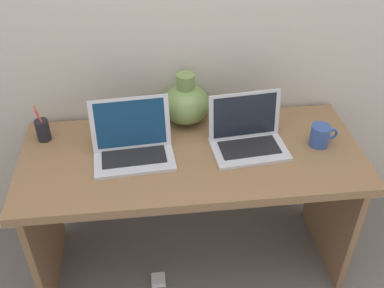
{
  "coord_description": "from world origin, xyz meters",
  "views": [
    {
      "loc": [
        -0.17,
        -1.51,
        1.93
      ],
      "look_at": [
        0.0,
        0.0,
        0.77
      ],
      "focal_mm": 41.8,
      "sensor_mm": 36.0,
      "label": 1
    }
  ],
  "objects_px": {
    "coffee_mug": "(320,135)",
    "power_brick": "(158,280)",
    "pen_cup": "(43,130)",
    "green_vase": "(186,103)",
    "laptop_left": "(132,141)",
    "laptop_right": "(247,133)"
  },
  "relations": [
    {
      "from": "coffee_mug",
      "to": "power_brick",
      "type": "relative_size",
      "value": 1.79
    },
    {
      "from": "power_brick",
      "to": "pen_cup",
      "type": "bearing_deg",
      "value": 147.39
    },
    {
      "from": "green_vase",
      "to": "pen_cup",
      "type": "bearing_deg",
      "value": -173.12
    },
    {
      "from": "coffee_mug",
      "to": "power_brick",
      "type": "distance_m",
      "value": 1.08
    },
    {
      "from": "laptop_left",
      "to": "coffee_mug",
      "type": "distance_m",
      "value": 0.82
    },
    {
      "from": "green_vase",
      "to": "coffee_mug",
      "type": "xyz_separation_m",
      "value": [
        0.57,
        -0.25,
        -0.05
      ]
    },
    {
      "from": "coffee_mug",
      "to": "laptop_left",
      "type": "bearing_deg",
      "value": 178.17
    },
    {
      "from": "laptop_left",
      "to": "power_brick",
      "type": "bearing_deg",
      "value": -66.02
    },
    {
      "from": "green_vase",
      "to": "laptop_right",
      "type": "bearing_deg",
      "value": -41.56
    },
    {
      "from": "pen_cup",
      "to": "power_brick",
      "type": "height_order",
      "value": "pen_cup"
    },
    {
      "from": "laptop_left",
      "to": "pen_cup",
      "type": "distance_m",
      "value": 0.42
    },
    {
      "from": "pen_cup",
      "to": "power_brick",
      "type": "relative_size",
      "value": 2.71
    },
    {
      "from": "laptop_right",
      "to": "green_vase",
      "type": "distance_m",
      "value": 0.33
    },
    {
      "from": "laptop_left",
      "to": "pen_cup",
      "type": "relative_size",
      "value": 1.86
    },
    {
      "from": "green_vase",
      "to": "coffee_mug",
      "type": "distance_m",
      "value": 0.62
    },
    {
      "from": "coffee_mug",
      "to": "laptop_right",
      "type": "bearing_deg",
      "value": 174.49
    },
    {
      "from": "laptop_left",
      "to": "laptop_right",
      "type": "bearing_deg",
      "value": 0.56
    },
    {
      "from": "pen_cup",
      "to": "coffee_mug",
      "type": "bearing_deg",
      "value": -7.99
    },
    {
      "from": "green_vase",
      "to": "pen_cup",
      "type": "height_order",
      "value": "green_vase"
    },
    {
      "from": "green_vase",
      "to": "power_brick",
      "type": "distance_m",
      "value": 0.91
    },
    {
      "from": "green_vase",
      "to": "pen_cup",
      "type": "xyz_separation_m",
      "value": [
        -0.65,
        -0.08,
        -0.05
      ]
    },
    {
      "from": "green_vase",
      "to": "laptop_left",
      "type": "bearing_deg",
      "value": -138.58
    }
  ]
}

